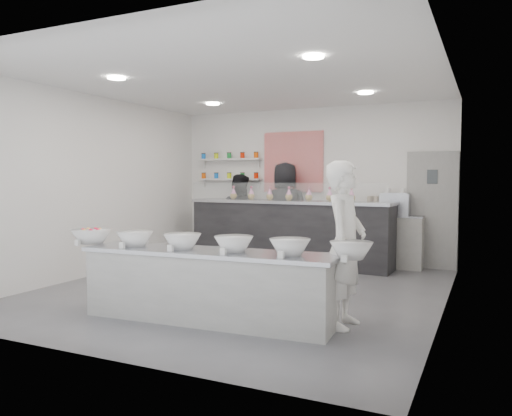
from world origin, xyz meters
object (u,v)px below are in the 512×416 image
(back_bar, at_px, (289,232))
(staff_right, at_px, (285,212))
(prep_counter, at_px, (208,286))
(woman_prep, at_px, (345,244))
(espresso_machine, at_px, (395,205))
(staff_left, at_px, (239,216))
(espresso_ledge, at_px, (387,241))

(back_bar, distance_m, staff_right, 0.51)
(prep_counter, relative_size, woman_prep, 1.64)
(espresso_machine, height_order, staff_left, staff_left)
(woman_prep, height_order, staff_right, staff_right)
(back_bar, relative_size, woman_prep, 2.15)
(espresso_ledge, bearing_deg, staff_left, -176.49)
(prep_counter, relative_size, espresso_machine, 5.85)
(woman_prep, bearing_deg, back_bar, 31.97)
(espresso_ledge, bearing_deg, espresso_machine, 0.00)
(prep_counter, height_order, espresso_ledge, espresso_ledge)
(espresso_ledge, xyz_separation_m, staff_left, (-2.93, -0.18, 0.37))
(woman_prep, bearing_deg, espresso_ledge, 5.64)
(espresso_ledge, bearing_deg, staff_right, -174.64)
(back_bar, bearing_deg, staff_right, 125.36)
(back_bar, bearing_deg, staff_left, 168.62)
(staff_left, height_order, staff_right, staff_right)
(espresso_ledge, height_order, staff_right, staff_right)
(woman_prep, xyz_separation_m, staff_right, (-2.18, 3.71, 0.06))
(prep_counter, xyz_separation_m, espresso_machine, (1.34, 4.35, 0.74))
(back_bar, height_order, woman_prep, woman_prep)
(staff_left, bearing_deg, back_bar, 165.65)
(prep_counter, relative_size, back_bar, 0.76)
(espresso_ledge, distance_m, espresso_machine, 0.69)
(woman_prep, distance_m, staff_right, 4.31)
(back_bar, xyz_separation_m, woman_prep, (1.99, -3.41, 0.30))
(staff_left, distance_m, staff_right, 1.02)
(prep_counter, height_order, staff_right, staff_right)
(staff_right, bearing_deg, woman_prep, 111.47)
(espresso_machine, relative_size, woman_prep, 0.28)
(espresso_machine, bearing_deg, back_bar, -165.61)
(prep_counter, bearing_deg, espresso_ledge, 71.22)
(espresso_machine, bearing_deg, staff_right, -175.01)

